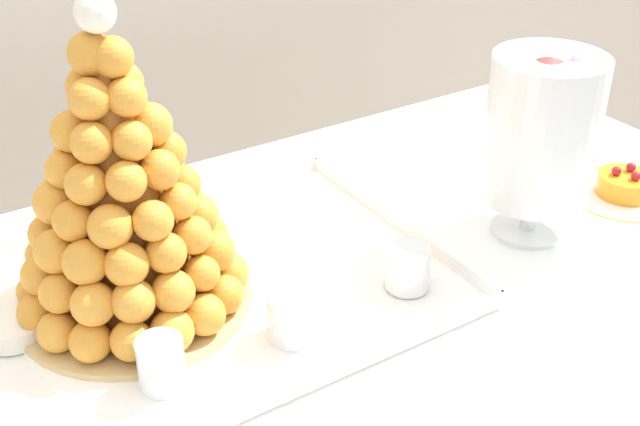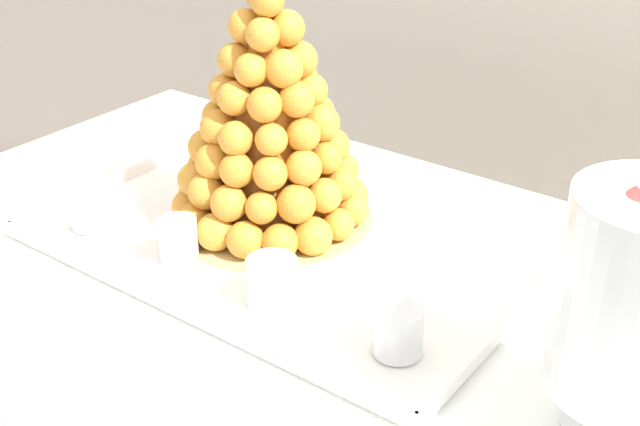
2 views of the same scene
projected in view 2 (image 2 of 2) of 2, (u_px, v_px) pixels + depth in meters
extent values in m
cylinder|color=brown|center=(187.00, 300.00, 1.72)|extent=(0.04, 0.04, 0.78)
cube|color=brown|center=(365.00, 308.00, 0.99)|extent=(1.38, 0.71, 0.02)
cube|color=white|center=(365.00, 300.00, 0.99)|extent=(1.44, 0.77, 0.00)
cube|color=white|center=(496.00, 281.00, 1.34)|extent=(1.44, 0.01, 0.33)
cube|color=white|center=(19.00, 244.00, 1.45)|extent=(0.01, 0.77, 0.33)
cube|color=white|center=(291.00, 243.00, 1.10)|extent=(0.63, 0.42, 0.01)
cube|color=white|center=(177.00, 307.00, 0.94)|extent=(0.63, 0.01, 0.02)
cube|color=white|center=(377.00, 180.00, 1.24)|extent=(0.63, 0.01, 0.02)
cube|color=white|center=(127.00, 174.00, 1.26)|extent=(0.01, 0.42, 0.02)
cube|color=white|center=(513.00, 318.00, 0.92)|extent=(0.01, 0.42, 0.02)
cylinder|color=white|center=(291.00, 241.00, 1.09)|extent=(0.38, 0.38, 0.00)
cylinder|color=tan|center=(272.00, 218.00, 1.14)|extent=(0.28, 0.28, 0.01)
cone|color=#BE7628|center=(269.00, 107.00, 1.06)|extent=(0.19, 0.19, 0.32)
sphere|color=gold|center=(338.00, 224.00, 1.07)|extent=(0.04, 0.04, 0.04)
sphere|color=gold|center=(352.00, 209.00, 1.10)|extent=(0.05, 0.05, 0.05)
sphere|color=gold|center=(352.00, 195.00, 1.14)|extent=(0.05, 0.05, 0.05)
sphere|color=orange|center=(341.00, 182.00, 1.18)|extent=(0.04, 0.04, 0.04)
sphere|color=gold|center=(320.00, 172.00, 1.20)|extent=(0.05, 0.05, 0.05)
sphere|color=orange|center=(294.00, 167.00, 1.22)|extent=(0.05, 0.05, 0.05)
sphere|color=orange|center=(264.00, 167.00, 1.22)|extent=(0.04, 0.04, 0.04)
sphere|color=gold|center=(236.00, 170.00, 1.21)|extent=(0.04, 0.04, 0.04)
sphere|color=orange|center=(211.00, 179.00, 1.18)|extent=(0.05, 0.05, 0.05)
sphere|color=gold|center=(195.00, 193.00, 1.15)|extent=(0.05, 0.05, 0.05)
sphere|color=orange|center=(189.00, 206.00, 1.11)|extent=(0.05, 0.05, 0.05)
sphere|color=orange|center=(195.00, 219.00, 1.08)|extent=(0.05, 0.05, 0.05)
sphere|color=gold|center=(215.00, 232.00, 1.05)|extent=(0.05, 0.05, 0.05)
sphere|color=orange|center=(245.00, 240.00, 1.03)|extent=(0.05, 0.05, 0.05)
sphere|color=orange|center=(280.00, 242.00, 1.03)|extent=(0.05, 0.05, 0.05)
sphere|color=gold|center=(313.00, 236.00, 1.04)|extent=(0.05, 0.05, 0.05)
sphere|color=orange|center=(341.00, 184.00, 1.08)|extent=(0.05, 0.05, 0.05)
sphere|color=orange|center=(342.00, 169.00, 1.12)|extent=(0.05, 0.05, 0.05)
sphere|color=orange|center=(330.00, 158.00, 1.16)|extent=(0.05, 0.05, 0.05)
sphere|color=gold|center=(307.00, 148.00, 1.18)|extent=(0.05, 0.05, 0.05)
sphere|color=orange|center=(278.00, 146.00, 1.19)|extent=(0.05, 0.05, 0.05)
sphere|color=orange|center=(249.00, 148.00, 1.19)|extent=(0.04, 0.04, 0.04)
sphere|color=gold|center=(222.00, 154.00, 1.17)|extent=(0.05, 0.05, 0.05)
sphere|color=orange|center=(204.00, 166.00, 1.13)|extent=(0.04, 0.04, 0.04)
sphere|color=gold|center=(197.00, 179.00, 1.09)|extent=(0.05, 0.05, 0.05)
sphere|color=gold|center=(206.00, 191.00, 1.06)|extent=(0.05, 0.05, 0.05)
sphere|color=gold|center=(229.00, 203.00, 1.03)|extent=(0.05, 0.05, 0.05)
sphere|color=orange|center=(261.00, 208.00, 1.02)|extent=(0.04, 0.04, 0.04)
sphere|color=orange|center=(296.00, 204.00, 1.03)|extent=(0.05, 0.05, 0.05)
sphere|color=gold|center=(325.00, 195.00, 1.05)|extent=(0.04, 0.04, 0.04)
sphere|color=orange|center=(333.00, 146.00, 1.09)|extent=(0.05, 0.05, 0.05)
sphere|color=orange|center=(322.00, 133.00, 1.13)|extent=(0.05, 0.05, 0.05)
sphere|color=orange|center=(299.00, 125.00, 1.15)|extent=(0.05, 0.05, 0.05)
sphere|color=gold|center=(269.00, 125.00, 1.16)|extent=(0.05, 0.05, 0.05)
sphere|color=orange|center=(240.00, 129.00, 1.15)|extent=(0.05, 0.05, 0.05)
sphere|color=orange|center=(217.00, 136.00, 1.12)|extent=(0.05, 0.05, 0.05)
sphere|color=orange|center=(206.00, 147.00, 1.08)|extent=(0.05, 0.05, 0.05)
sphere|color=orange|center=(213.00, 162.00, 1.05)|extent=(0.05, 0.05, 0.05)
sphere|color=orange|center=(237.00, 170.00, 1.02)|extent=(0.04, 0.04, 0.04)
sphere|color=orange|center=(270.00, 174.00, 1.02)|extent=(0.04, 0.04, 0.04)
sphere|color=gold|center=(304.00, 168.00, 1.03)|extent=(0.05, 0.05, 0.05)
sphere|color=orange|center=(326.00, 158.00, 1.06)|extent=(0.04, 0.04, 0.04)
sphere|color=gold|center=(318.00, 111.00, 1.10)|extent=(0.05, 0.05, 0.05)
sphere|color=orange|center=(297.00, 104.00, 1.12)|extent=(0.04, 0.04, 0.04)
sphere|color=gold|center=(267.00, 101.00, 1.13)|extent=(0.05, 0.05, 0.05)
sphere|color=gold|center=(237.00, 104.00, 1.12)|extent=(0.05, 0.05, 0.05)
sphere|color=orange|center=(218.00, 116.00, 1.08)|extent=(0.04, 0.04, 0.04)
sphere|color=orange|center=(218.00, 128.00, 1.05)|extent=(0.05, 0.05, 0.05)
sphere|color=orange|center=(238.00, 137.00, 1.02)|extent=(0.04, 0.04, 0.04)
sphere|color=gold|center=(271.00, 140.00, 1.01)|extent=(0.04, 0.04, 0.04)
sphere|color=orange|center=(303.00, 135.00, 1.03)|extent=(0.04, 0.04, 0.04)
sphere|color=gold|center=(321.00, 123.00, 1.06)|extent=(0.05, 0.05, 0.05)
sphere|color=gold|center=(300.00, 79.00, 1.09)|extent=(0.05, 0.05, 0.05)
sphere|color=orange|center=(271.00, 76.00, 1.10)|extent=(0.04, 0.04, 0.04)
sphere|color=gold|center=(241.00, 79.00, 1.09)|extent=(0.04, 0.04, 0.04)
sphere|color=gold|center=(225.00, 90.00, 1.05)|extent=(0.04, 0.04, 0.04)
sphere|color=gold|center=(234.00, 98.00, 1.02)|extent=(0.04, 0.04, 0.04)
sphere|color=orange|center=(264.00, 105.00, 1.00)|extent=(0.04, 0.04, 0.04)
sphere|color=orange|center=(297.00, 99.00, 1.02)|extent=(0.05, 0.05, 0.05)
sphere|color=gold|center=(311.00, 90.00, 1.05)|extent=(0.04, 0.04, 0.04)
sphere|color=gold|center=(282.00, 51.00, 1.07)|extent=(0.04, 0.04, 0.04)
sphere|color=orange|center=(251.00, 52.00, 1.06)|extent=(0.05, 0.05, 0.05)
sphere|color=gold|center=(235.00, 60.00, 1.03)|extent=(0.04, 0.04, 0.04)
sphere|color=gold|center=(251.00, 70.00, 1.00)|extent=(0.04, 0.04, 0.04)
sphere|color=gold|center=(284.00, 69.00, 1.01)|extent=(0.05, 0.05, 0.05)
sphere|color=orange|center=(299.00, 60.00, 1.04)|extent=(0.05, 0.05, 0.05)
sphere|color=orange|center=(269.00, 21.00, 1.04)|extent=(0.04, 0.04, 0.04)
sphere|color=gold|center=(245.00, 26.00, 1.02)|extent=(0.04, 0.04, 0.04)
sphere|color=gold|center=(263.00, 35.00, 0.99)|extent=(0.04, 0.04, 0.04)
sphere|color=gold|center=(287.00, 28.00, 1.01)|extent=(0.04, 0.04, 0.04)
sphere|color=orange|center=(267.00, 0.00, 0.99)|extent=(0.04, 0.04, 0.04)
cylinder|color=silver|center=(90.00, 210.00, 1.12)|extent=(0.06, 0.06, 0.05)
cylinder|color=gold|center=(92.00, 219.00, 1.12)|extent=(0.05, 0.05, 0.02)
cylinder|color=#EAC166|center=(90.00, 208.00, 1.12)|extent=(0.05, 0.05, 0.01)
sphere|color=brown|center=(91.00, 198.00, 1.12)|extent=(0.02, 0.02, 0.02)
cylinder|color=silver|center=(178.00, 240.00, 1.04)|extent=(0.05, 0.05, 0.06)
cylinder|color=brown|center=(179.00, 251.00, 1.05)|extent=(0.04, 0.04, 0.02)
cylinder|color=#8C603D|center=(178.00, 237.00, 1.04)|extent=(0.04, 0.04, 0.02)
sphere|color=brown|center=(177.00, 228.00, 1.03)|extent=(0.01, 0.01, 0.01)
cylinder|color=silver|center=(272.00, 282.00, 0.95)|extent=(0.06, 0.06, 0.06)
cylinder|color=gold|center=(273.00, 293.00, 0.96)|extent=(0.05, 0.05, 0.02)
cylinder|color=#EAC166|center=(272.00, 278.00, 0.95)|extent=(0.05, 0.05, 0.02)
sphere|color=brown|center=(263.00, 270.00, 0.94)|extent=(0.02, 0.02, 0.02)
cylinder|color=silver|center=(398.00, 331.00, 0.87)|extent=(0.05, 0.05, 0.05)
cylinder|color=#F4EAC6|center=(398.00, 342.00, 0.88)|extent=(0.05, 0.05, 0.02)
cylinder|color=white|center=(398.00, 327.00, 0.87)|extent=(0.05, 0.05, 0.02)
sphere|color=brown|center=(398.00, 313.00, 0.87)|extent=(0.02, 0.02, 0.02)
cylinder|color=white|center=(213.00, 181.00, 1.22)|extent=(0.09, 0.09, 0.02)
cylinder|color=#F2CC59|center=(212.00, 175.00, 1.22)|extent=(0.08, 0.08, 0.00)
cylinder|color=white|center=(619.00, 408.00, 0.77)|extent=(0.02, 0.02, 0.05)
cylinder|color=pink|center=(638.00, 360.00, 0.76)|extent=(0.06, 0.06, 0.05)
cylinder|color=#F9A54C|center=(603.00, 356.00, 0.76)|extent=(0.07, 0.06, 0.07)
cylinder|color=pink|center=(612.00, 393.00, 0.72)|extent=(0.06, 0.05, 0.04)
cylinder|color=#E54C47|center=(623.00, 331.00, 0.76)|extent=(0.07, 0.06, 0.06)
cylinder|color=#F9A54C|center=(617.00, 347.00, 0.73)|extent=(0.07, 0.06, 0.07)
cylinder|color=#D199D8|center=(639.00, 367.00, 0.71)|extent=(0.08, 0.05, 0.08)
cylinder|color=pink|center=(625.00, 312.00, 0.74)|extent=(0.06, 0.06, 0.03)
cylinder|color=#72B2E0|center=(618.00, 340.00, 0.70)|extent=(0.07, 0.05, 0.07)
cylinder|color=brown|center=(638.00, 286.00, 0.73)|extent=(0.07, 0.05, 0.07)
cylinder|color=#9ED860|center=(611.00, 295.00, 0.71)|extent=(0.06, 0.06, 0.03)
cylinder|color=#72B2E0|center=(630.00, 253.00, 0.73)|extent=(0.07, 0.06, 0.07)
cylinder|color=#F9A54C|center=(622.00, 274.00, 0.70)|extent=(0.06, 0.06, 0.05)
cylinder|color=#D199D8|center=(614.00, 234.00, 0.70)|extent=(0.07, 0.05, 0.06)
cylinder|color=#E54C47|center=(640.00, 217.00, 0.68)|extent=(0.06, 0.05, 0.06)
cylinder|color=silver|center=(309.00, 201.00, 1.21)|extent=(0.06, 0.06, 0.00)
cylinder|color=silver|center=(309.00, 171.00, 1.19)|extent=(0.01, 0.01, 0.09)
sphere|color=silver|center=(308.00, 122.00, 1.15)|extent=(0.07, 0.07, 0.07)
cylinder|color=maroon|center=(309.00, 129.00, 1.16)|extent=(0.05, 0.05, 0.03)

